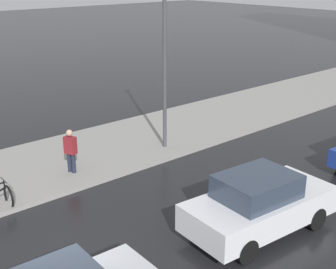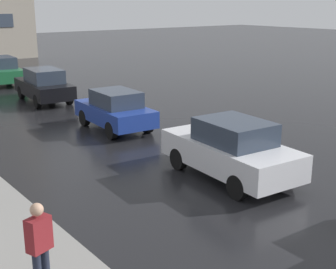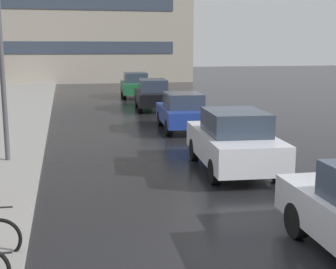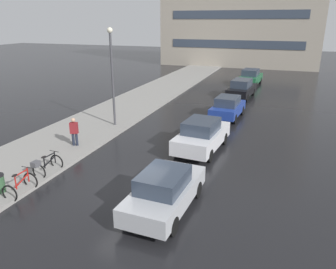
{
  "view_description": "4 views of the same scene",
  "coord_description": "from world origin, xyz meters",
  "px_view_note": "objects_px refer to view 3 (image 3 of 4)",
  "views": [
    {
      "loc": [
        8.32,
        -3.84,
        6.66
      ],
      "look_at": [
        -2.22,
        5.26,
        1.69
      ],
      "focal_mm": 50.0,
      "sensor_mm": 36.0,
      "label": 1
    },
    {
      "loc": [
        -7.33,
        -3.57,
        4.75
      ],
      "look_at": [
        -0.83,
        4.82,
        1.75
      ],
      "focal_mm": 50.0,
      "sensor_mm": 36.0,
      "label": 2
    },
    {
      "loc": [
        -2.89,
        -6.78,
        3.38
      ],
      "look_at": [
        -0.66,
        3.21,
        1.45
      ],
      "focal_mm": 50.0,
      "sensor_mm": 36.0,
      "label": 3
    },
    {
      "loc": [
        5.38,
        -10.41,
        6.44
      ],
      "look_at": [
        0.11,
        4.12,
        1.02
      ],
      "focal_mm": 35.0,
      "sensor_mm": 36.0,
      "label": 4
    }
  ],
  "objects_px": {
    "car_white": "(234,141)",
    "car_black": "(153,94)",
    "car_green": "(135,85)",
    "streetlamp": "(0,38)",
    "car_blue": "(183,111)"
  },
  "relations": [
    {
      "from": "car_black",
      "to": "streetlamp",
      "type": "relative_size",
      "value": 0.74
    },
    {
      "from": "car_blue",
      "to": "car_black",
      "type": "distance_m",
      "value": 6.67
    },
    {
      "from": "streetlamp",
      "to": "car_blue",
      "type": "bearing_deg",
      "value": 34.74
    },
    {
      "from": "car_black",
      "to": "car_green",
      "type": "bearing_deg",
      "value": 89.78
    },
    {
      "from": "car_green",
      "to": "streetlamp",
      "type": "bearing_deg",
      "value": -110.07
    },
    {
      "from": "car_white",
      "to": "streetlamp",
      "type": "distance_m",
      "value": 7.05
    },
    {
      "from": "car_blue",
      "to": "car_green",
      "type": "bearing_deg",
      "value": 89.85
    },
    {
      "from": "car_black",
      "to": "streetlamp",
      "type": "distance_m",
      "value": 13.08
    },
    {
      "from": "car_white",
      "to": "streetlamp",
      "type": "xyz_separation_m",
      "value": [
        -6.17,
        2.0,
        2.78
      ]
    },
    {
      "from": "car_black",
      "to": "streetlamp",
      "type": "bearing_deg",
      "value": -119.9
    },
    {
      "from": "car_white",
      "to": "car_black",
      "type": "distance_m",
      "value": 13.08
    },
    {
      "from": "car_blue",
      "to": "car_green",
      "type": "distance_m",
      "value": 13.09
    },
    {
      "from": "car_blue",
      "to": "car_black",
      "type": "xyz_separation_m",
      "value": [
        0.01,
        6.67,
        0.04
      ]
    },
    {
      "from": "car_green",
      "to": "car_blue",
      "type": "bearing_deg",
      "value": -90.15
    },
    {
      "from": "car_white",
      "to": "streetlamp",
      "type": "relative_size",
      "value": 0.72
    }
  ]
}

